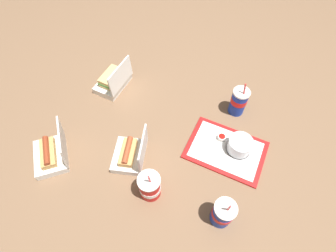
# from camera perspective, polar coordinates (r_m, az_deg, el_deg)

# --- Properties ---
(ground_plane) EXTENTS (3.20, 3.20, 0.00)m
(ground_plane) POSITION_cam_1_polar(r_m,az_deg,el_deg) (1.34, -0.77, -2.16)
(ground_plane) COLOR brown
(food_tray) EXTENTS (0.40, 0.31, 0.01)m
(food_tray) POSITION_cam_1_polar(r_m,az_deg,el_deg) (1.32, 12.49, -5.11)
(food_tray) COLOR red
(food_tray) RESTS_ON ground_plane
(cake_container) EXTENTS (0.12, 0.12, 0.07)m
(cake_container) POSITION_cam_1_polar(r_m,az_deg,el_deg) (1.30, 15.32, -4.12)
(cake_container) COLOR black
(cake_container) RESTS_ON food_tray
(ketchup_cup) EXTENTS (0.04, 0.04, 0.02)m
(ketchup_cup) POSITION_cam_1_polar(r_m,az_deg,el_deg) (1.33, 11.60, -2.44)
(ketchup_cup) COLOR white
(ketchup_cup) RESTS_ON food_tray
(napkin_stack) EXTENTS (0.11, 0.11, 0.00)m
(napkin_stack) POSITION_cam_1_polar(r_m,az_deg,el_deg) (1.30, 9.90, -5.31)
(napkin_stack) COLOR white
(napkin_stack) RESTS_ON food_tray
(plastic_fork) EXTENTS (0.10, 0.07, 0.00)m
(plastic_fork) POSITION_cam_1_polar(r_m,az_deg,el_deg) (1.34, 11.69, -2.24)
(plastic_fork) COLOR white
(plastic_fork) RESTS_ON food_tray
(clamshell_hotdog_back) EXTENTS (0.18, 0.20, 0.18)m
(clamshell_hotdog_back) POSITION_cam_1_polar(r_m,az_deg,el_deg) (1.25, -8.18, -6.07)
(clamshell_hotdog_back) COLOR white
(clamshell_hotdog_back) RESTS_ON ground_plane
(clamshell_sandwich_right) EXTENTS (0.18, 0.23, 0.17)m
(clamshell_sandwich_right) POSITION_cam_1_polar(r_m,az_deg,el_deg) (1.54, -11.84, 9.64)
(clamshell_sandwich_right) COLOR white
(clamshell_sandwich_right) RESTS_ON ground_plane
(clamshell_hotdog_center) EXTENTS (0.25, 0.26, 0.18)m
(clamshell_hotdog_center) POSITION_cam_1_polar(r_m,az_deg,el_deg) (1.36, -24.00, -5.53)
(clamshell_hotdog_center) COLOR white
(clamshell_hotdog_center) RESTS_ON ground_plane
(soda_cup_corner) EXTENTS (0.10, 0.10, 0.21)m
(soda_cup_corner) POSITION_cam_1_polar(r_m,az_deg,el_deg) (1.15, -3.98, -12.98)
(soda_cup_corner) COLOR red
(soda_cup_corner) RESTS_ON ground_plane
(soda_cup_left) EXTENTS (0.09, 0.09, 0.21)m
(soda_cup_left) POSITION_cam_1_polar(r_m,az_deg,el_deg) (1.13, 11.83, -18.10)
(soda_cup_left) COLOR #1938B7
(soda_cup_left) RESTS_ON ground_plane
(soda_cup_back) EXTENTS (0.09, 0.09, 0.22)m
(soda_cup_back) POSITION_cam_1_polar(r_m,az_deg,el_deg) (1.41, 15.12, 5.22)
(soda_cup_back) COLOR #1938B7
(soda_cup_back) RESTS_ON ground_plane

